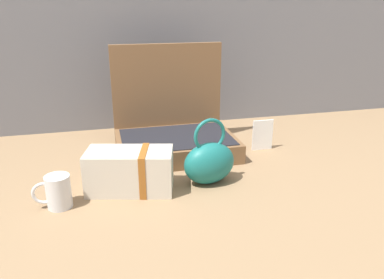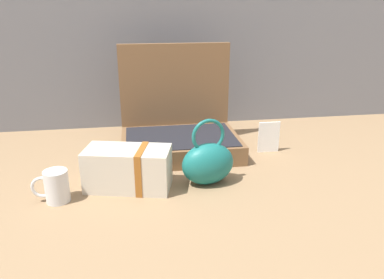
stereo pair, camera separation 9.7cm
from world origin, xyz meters
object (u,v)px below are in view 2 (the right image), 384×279
(open_suitcase, at_px, (179,129))
(cream_toiletry_bag, at_px, (129,169))
(teal_pouch_handbag, at_px, (208,162))
(info_card_left, at_px, (269,137))
(coffee_mug, at_px, (56,186))

(open_suitcase, bearing_deg, cream_toiletry_bag, -122.69)
(teal_pouch_handbag, distance_m, cream_toiletry_bag, 0.24)
(cream_toiletry_bag, bearing_deg, info_card_left, 22.41)
(open_suitcase, xyz_separation_m, info_card_left, (0.33, -0.08, -0.03))
(open_suitcase, relative_size, cream_toiletry_bag, 1.57)
(cream_toiletry_bag, bearing_deg, teal_pouch_handbag, -2.23)
(teal_pouch_handbag, distance_m, info_card_left, 0.36)
(cream_toiletry_bag, xyz_separation_m, coffee_mug, (-0.21, -0.05, -0.02))
(coffee_mug, relative_size, info_card_left, 0.89)
(coffee_mug, bearing_deg, info_card_left, 20.17)
(teal_pouch_handbag, xyz_separation_m, coffee_mug, (-0.45, -0.04, -0.02))
(info_card_left, bearing_deg, teal_pouch_handbag, -141.31)
(open_suitcase, distance_m, teal_pouch_handbag, 0.31)
(teal_pouch_handbag, relative_size, coffee_mug, 2.02)
(cream_toiletry_bag, height_order, coffee_mug, cream_toiletry_bag)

